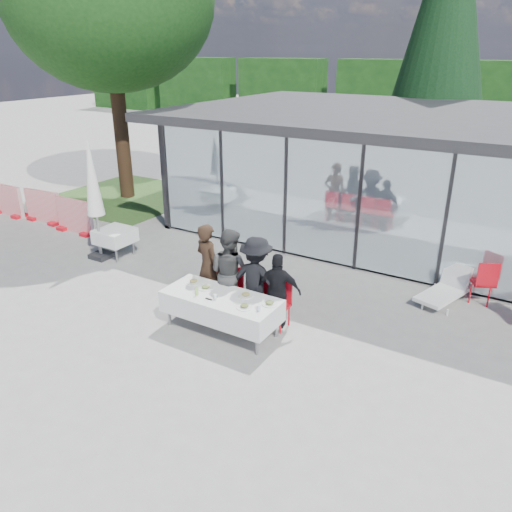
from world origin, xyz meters
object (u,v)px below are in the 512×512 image
Objects in this scene: plate_d at (270,303)px; plate_extra at (244,307)px; lounger at (446,289)px; plate_b at (206,288)px; conifer_tree at (446,19)px; market_umbrella at (93,186)px; plate_a at (194,282)px; construction_barriers at (9,201)px; folded_eyeglasses at (209,299)px; diner_b at (230,272)px; diner_chair_c at (258,295)px; spare_table_left at (115,236)px; diner_chair_b at (232,287)px; diner_a at (208,266)px; diner_chair_d at (279,301)px; plate_c at (246,295)px; diner_c at (256,280)px; diner_chair_a at (210,282)px; juice_bottle at (197,291)px; diner_d at (278,291)px; dining_table at (221,306)px; spare_chair_b at (485,281)px.

plate_d is 1.00× the size of plate_extra.
lounger is (2.44, 3.38, -0.52)m from plate_d.
plate_b is 13.96m from conifer_tree.
market_umbrella reaches higher than lounger.
construction_barriers is at bearing 166.33° from plate_a.
construction_barriers reaches higher than plate_d.
diner_b is at bearing 99.66° from folded_eyeglasses.
diner_chair_c reaches higher than folded_eyeglasses.
construction_barriers reaches higher than spare_table_left.
plate_b is (-0.15, -0.66, 0.24)m from diner_chair_b.
diner_a is 1.87× the size of diner_chair_d.
market_umbrella is (-5.71, 1.21, 1.14)m from plate_d.
plate_a is 1.19m from plate_c.
plate_b is 2.07× the size of folded_eyeglasses.
plate_b is 0.84m from plate_c.
plate_extra is at bearing 105.05° from diner_c.
diner_chair_a is 1.33m from plate_c.
diner_a is 5.12m from lounger.
diner_a is at bearing 113.55° from juice_bottle.
market_umbrella is at bearing -10.27° from diner_c.
diner_d reaches higher than diner_chair_b.
diner_b is 6.24× the size of plate_b.
plate_d is 0.20× the size of lounger.
construction_barriers is at bearing 171.16° from diner_chair_d.
diner_chair_a is 6.96× the size of folded_eyeglasses.
diner_chair_b is at bearing 109.52° from dining_table.
diner_chair_b is 1.02m from folded_eyeglasses.
plate_b is (-0.77, -0.66, 0.24)m from diner_chair_c.
market_umbrella is at bearing 164.00° from plate_extra.
construction_barriers is at bearing -175.33° from lounger.
spare_table_left is 8.12m from lounger.
diner_c is 6.07× the size of plate_c.
diner_b is at bearing -174.92° from diner_chair_c.
conifer_tree is (1.43, 12.30, 5.08)m from diner_a.
diner_chair_b is at bearing 134.33° from plate_extra.
diner_chair_a is at bearing -9.00° from market_umbrella.
plate_a is 1.00× the size of plate_c.
plate_b is (-0.77, -0.60, -0.11)m from diner_c.
juice_bottle is 4.75m from market_umbrella.
diner_d is at bearing 39.77° from dining_table.
diner_chair_a reaches higher than plate_c.
plate_c is at bearing -136.17° from spare_chair_b.
diner_c is at bearing -136.83° from lounger.
spare_chair_b is at bearing -156.31° from diner_d.
juice_bottle reaches higher than plate_b.
lounger is at bearing 13.40° from spare_table_left.
plate_c is at bearing 150.69° from diner_b.
juice_bottle is (0.39, -0.90, -0.08)m from diner_a.
diner_chair_b is at bearing -12.27° from spare_table_left.
juice_bottle is (-0.76, -0.96, 0.29)m from diner_chair_c.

